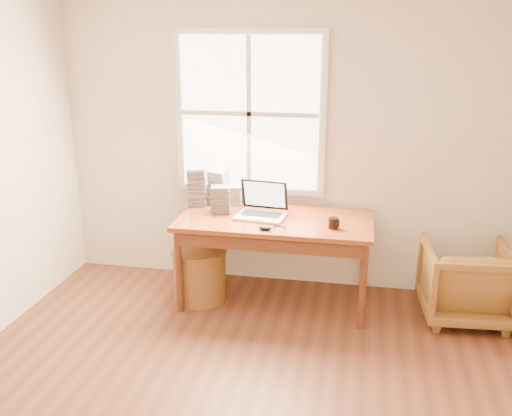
# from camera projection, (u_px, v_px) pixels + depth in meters

# --- Properties ---
(room_shell) EXTENTS (4.04, 4.54, 2.64)m
(room_shell) POSITION_uv_depth(u_px,v_px,m) (222.00, 213.00, 3.01)
(room_shell) COLOR brown
(room_shell) RESTS_ON ground
(desk) EXTENTS (1.60, 0.80, 0.04)m
(desk) POSITION_uv_depth(u_px,v_px,m) (275.00, 221.00, 4.72)
(desk) COLOR brown
(desk) RESTS_ON room_shell
(armchair) EXTENTS (0.72, 0.74, 0.62)m
(armchair) POSITION_uv_depth(u_px,v_px,m) (466.00, 282.00, 4.56)
(armchair) COLOR brown
(armchair) RESTS_ON room_shell
(wicker_stool) EXTENTS (0.48, 0.48, 0.45)m
(wicker_stool) POSITION_uv_depth(u_px,v_px,m) (199.00, 275.00, 4.90)
(wicker_stool) COLOR brown
(wicker_stool) RESTS_ON room_shell
(laptop) EXTENTS (0.47, 0.49, 0.32)m
(laptop) POSITION_uv_depth(u_px,v_px,m) (261.00, 200.00, 4.67)
(laptop) COLOR silver
(laptop) RESTS_ON desk
(mouse) EXTENTS (0.10, 0.06, 0.03)m
(mouse) POSITION_uv_depth(u_px,v_px,m) (265.00, 228.00, 4.43)
(mouse) COLOR black
(mouse) RESTS_ON desk
(coffee_mug) EXTENTS (0.10, 0.10, 0.09)m
(coffee_mug) POSITION_uv_depth(u_px,v_px,m) (333.00, 223.00, 4.46)
(coffee_mug) COLOR black
(coffee_mug) RESTS_ON desk
(cd_stack_a) EXTENTS (0.18, 0.17, 0.30)m
(cd_stack_a) POSITION_uv_depth(u_px,v_px,m) (219.00, 187.00, 5.06)
(cd_stack_a) COLOR #B3B8BF
(cd_stack_a) RESTS_ON desk
(cd_stack_b) EXTENTS (0.18, 0.16, 0.23)m
(cd_stack_b) POSITION_uv_depth(u_px,v_px,m) (220.00, 200.00, 4.82)
(cd_stack_b) COLOR #2A2A2F
(cd_stack_b) RESTS_ON desk
(cd_stack_c) EXTENTS (0.18, 0.17, 0.34)m
(cd_stack_c) POSITION_uv_depth(u_px,v_px,m) (197.00, 187.00, 5.00)
(cd_stack_c) COLOR #93939F
(cd_stack_c) RESTS_ON desk
(cd_stack_d) EXTENTS (0.15, 0.14, 0.17)m
(cd_stack_d) POSITION_uv_depth(u_px,v_px,m) (234.00, 195.00, 5.06)
(cd_stack_d) COLOR silver
(cd_stack_d) RESTS_ON desk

